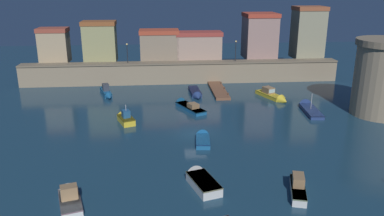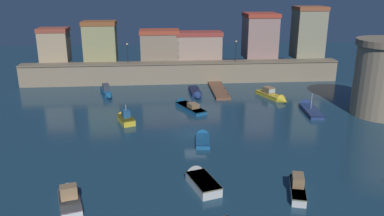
{
  "view_description": "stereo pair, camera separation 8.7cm",
  "coord_description": "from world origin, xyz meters",
  "px_view_note": "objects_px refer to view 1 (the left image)",
  "views": [
    {
      "loc": [
        -4.08,
        -41.99,
        16.8
      ],
      "look_at": [
        0.0,
        4.39,
        1.77
      ],
      "focal_mm": 36.43,
      "sensor_mm": 36.0,
      "label": 1
    },
    {
      "loc": [
        -3.99,
        -42.0,
        16.8
      ],
      "look_at": [
        0.0,
        4.39,
        1.77
      ],
      "focal_mm": 36.43,
      "sensor_mm": 36.0,
      "label": 2
    }
  ],
  "objects_px": {
    "moored_boat_3": "(196,93)",
    "moored_boat_8": "(308,108)",
    "quay_lamp_1": "(236,48)",
    "moored_boat_2": "(203,138)",
    "quay_lamp_0": "(127,50)",
    "moored_boat_9": "(107,92)",
    "moored_boat_10": "(69,196)",
    "moored_boat_7": "(200,179)",
    "moored_boat_1": "(125,118)",
    "moored_boat_11": "(298,185)",
    "moored_boat_6": "(187,106)",
    "moored_boat_0": "(274,96)"
  },
  "relations": [
    {
      "from": "moored_boat_3",
      "to": "moored_boat_8",
      "type": "height_order",
      "value": "moored_boat_8"
    },
    {
      "from": "quay_lamp_1",
      "to": "moored_boat_2",
      "type": "relative_size",
      "value": 0.78
    },
    {
      "from": "quay_lamp_0",
      "to": "moored_boat_8",
      "type": "bearing_deg",
      "value": -33.25
    },
    {
      "from": "quay_lamp_0",
      "to": "moored_boat_9",
      "type": "xyz_separation_m",
      "value": [
        -2.94,
        -7.14,
        -5.41
      ]
    },
    {
      "from": "quay_lamp_0",
      "to": "moored_boat_10",
      "type": "xyz_separation_m",
      "value": [
        -2.21,
        -38.17,
        -5.48
      ]
    },
    {
      "from": "moored_boat_7",
      "to": "moored_boat_3",
      "type": "bearing_deg",
      "value": -21.83
    },
    {
      "from": "moored_boat_9",
      "to": "moored_boat_1",
      "type": "bearing_deg",
      "value": 0.42
    },
    {
      "from": "moored_boat_11",
      "to": "quay_lamp_1",
      "type": "bearing_deg",
      "value": 12.85
    },
    {
      "from": "moored_boat_2",
      "to": "moored_boat_7",
      "type": "height_order",
      "value": "moored_boat_7"
    },
    {
      "from": "moored_boat_1",
      "to": "moored_boat_9",
      "type": "height_order",
      "value": "moored_boat_1"
    },
    {
      "from": "moored_boat_6",
      "to": "moored_boat_7",
      "type": "bearing_deg",
      "value": 153.68
    },
    {
      "from": "moored_boat_0",
      "to": "moored_boat_2",
      "type": "bearing_deg",
      "value": -60.71
    },
    {
      "from": "moored_boat_7",
      "to": "moored_boat_11",
      "type": "relative_size",
      "value": 0.94
    },
    {
      "from": "moored_boat_2",
      "to": "moored_boat_6",
      "type": "height_order",
      "value": "moored_boat_6"
    },
    {
      "from": "moored_boat_0",
      "to": "moored_boat_9",
      "type": "relative_size",
      "value": 1.09
    },
    {
      "from": "moored_boat_2",
      "to": "moored_boat_9",
      "type": "xyz_separation_m",
      "value": [
        -12.86,
        19.5,
        0.21
      ]
    },
    {
      "from": "quay_lamp_1",
      "to": "moored_boat_8",
      "type": "height_order",
      "value": "quay_lamp_1"
    },
    {
      "from": "moored_boat_0",
      "to": "moored_boat_11",
      "type": "distance_m",
      "value": 27.58
    },
    {
      "from": "moored_boat_1",
      "to": "moored_boat_6",
      "type": "height_order",
      "value": "moored_boat_1"
    },
    {
      "from": "moored_boat_3",
      "to": "moored_boat_7",
      "type": "bearing_deg",
      "value": -7.55
    },
    {
      "from": "quay_lamp_0",
      "to": "moored_boat_11",
      "type": "relative_size",
      "value": 0.6
    },
    {
      "from": "moored_boat_10",
      "to": "moored_boat_11",
      "type": "relative_size",
      "value": 0.93
    },
    {
      "from": "quay_lamp_0",
      "to": "moored_boat_1",
      "type": "relative_size",
      "value": 0.76
    },
    {
      "from": "quay_lamp_1",
      "to": "moored_boat_6",
      "type": "xyz_separation_m",
      "value": [
        -9.68,
        -14.5,
        -5.73
      ]
    },
    {
      "from": "moored_boat_1",
      "to": "moored_boat_7",
      "type": "xyz_separation_m",
      "value": [
        7.75,
        -16.76,
        -0.08
      ]
    },
    {
      "from": "quay_lamp_0",
      "to": "moored_boat_11",
      "type": "xyz_separation_m",
      "value": [
        16.68,
        -38.1,
        -5.4
      ]
    },
    {
      "from": "quay_lamp_0",
      "to": "moored_boat_3",
      "type": "bearing_deg",
      "value": -37.55
    },
    {
      "from": "moored_boat_9",
      "to": "moored_boat_8",
      "type": "bearing_deg",
      "value": 54.85
    },
    {
      "from": "moored_boat_1",
      "to": "moored_boat_6",
      "type": "bearing_deg",
      "value": -78.53
    },
    {
      "from": "moored_boat_10",
      "to": "moored_boat_9",
      "type": "bearing_deg",
      "value": -14.96
    },
    {
      "from": "moored_boat_9",
      "to": "moored_boat_11",
      "type": "height_order",
      "value": "moored_boat_9"
    },
    {
      "from": "moored_boat_0",
      "to": "moored_boat_3",
      "type": "height_order",
      "value": "moored_boat_0"
    },
    {
      "from": "moored_boat_0",
      "to": "moored_boat_7",
      "type": "distance_m",
      "value": 28.81
    },
    {
      "from": "moored_boat_2",
      "to": "moored_boat_3",
      "type": "xyz_separation_m",
      "value": [
        1.0,
        18.25,
        0.05
      ]
    },
    {
      "from": "quay_lamp_1",
      "to": "moored_boat_10",
      "type": "distance_m",
      "value": 43.88
    },
    {
      "from": "moored_boat_3",
      "to": "moored_boat_11",
      "type": "xyz_separation_m",
      "value": [
        5.76,
        -29.71,
        0.17
      ]
    },
    {
      "from": "moored_boat_1",
      "to": "moored_boat_8",
      "type": "bearing_deg",
      "value": -104.16
    },
    {
      "from": "moored_boat_10",
      "to": "moored_boat_8",
      "type": "bearing_deg",
      "value": -69.01
    },
    {
      "from": "moored_boat_6",
      "to": "moored_boat_8",
      "type": "relative_size",
      "value": 0.97
    },
    {
      "from": "moored_boat_11",
      "to": "moored_boat_10",
      "type": "bearing_deg",
      "value": 106.08
    },
    {
      "from": "moored_boat_2",
      "to": "moored_boat_3",
      "type": "relative_size",
      "value": 0.7
    },
    {
      "from": "moored_boat_11",
      "to": "moored_boat_8",
      "type": "bearing_deg",
      "value": -7.25
    },
    {
      "from": "quay_lamp_1",
      "to": "moored_boat_1",
      "type": "distance_m",
      "value": 27.09
    },
    {
      "from": "quay_lamp_0",
      "to": "moored_boat_9",
      "type": "distance_m",
      "value": 9.43
    },
    {
      "from": "quay_lamp_1",
      "to": "moored_boat_7",
      "type": "xyz_separation_m",
      "value": [
        -10.13,
        -36.35,
        -5.61
      ]
    },
    {
      "from": "moored_boat_1",
      "to": "moored_boat_9",
      "type": "relative_size",
      "value": 0.7
    },
    {
      "from": "quay_lamp_1",
      "to": "moored_boat_11",
      "type": "xyz_separation_m",
      "value": [
        -2.01,
        -38.1,
        -5.53
      ]
    },
    {
      "from": "moored_boat_7",
      "to": "moored_boat_11",
      "type": "distance_m",
      "value": 8.3
    },
    {
      "from": "moored_boat_7",
      "to": "moored_boat_9",
      "type": "xyz_separation_m",
      "value": [
        -11.51,
        29.21,
        0.06
      ]
    },
    {
      "from": "moored_boat_0",
      "to": "moored_boat_9",
      "type": "distance_m",
      "value": 25.77
    }
  ]
}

